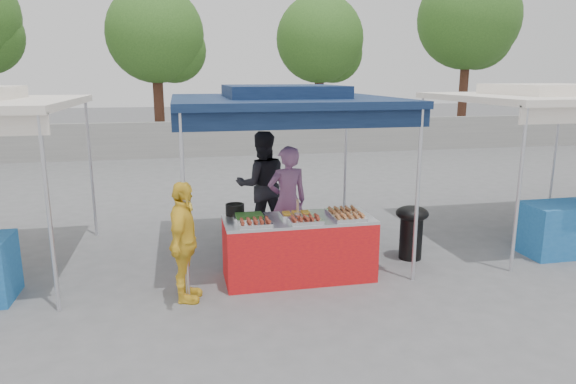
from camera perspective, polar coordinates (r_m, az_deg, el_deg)
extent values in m
plane|color=slate|center=(7.24, 1.00, -9.18)|extent=(80.00, 80.00, 0.00)
cube|color=gray|center=(17.73, -7.06, 5.92)|extent=(40.00, 0.25, 1.20)
cylinder|color=silver|center=(6.24, -11.46, -1.95)|extent=(0.05, 0.05, 2.30)
cylinder|color=silver|center=(6.93, 14.17, -0.60)|extent=(0.05, 0.05, 2.30)
cylinder|color=silver|center=(9.17, -11.74, 2.76)|extent=(0.05, 0.05, 2.30)
cylinder|color=silver|center=(9.66, 6.38, 3.45)|extent=(0.05, 0.05, 2.30)
cube|color=#122549|center=(7.70, -0.63, 10.14)|extent=(3.20, 3.20, 0.10)
cube|color=#122549|center=(7.69, -0.63, 11.10)|extent=(1.65, 1.65, 0.18)
cube|color=#122549|center=(6.25, 2.13, 8.11)|extent=(3.20, 0.04, 0.25)
cylinder|color=silver|center=(6.41, -24.99, -2.52)|extent=(0.05, 0.05, 2.30)
cylinder|color=silver|center=(9.29, -21.03, 2.30)|extent=(0.05, 0.05, 2.30)
cylinder|color=silver|center=(7.70, 24.25, -0.02)|extent=(0.05, 0.05, 2.30)
cylinder|color=silver|center=(10.22, 14.40, 3.65)|extent=(0.05, 0.05, 2.30)
cylinder|color=silver|center=(11.86, 27.54, 3.82)|extent=(0.05, 0.05, 2.30)
cube|color=white|center=(9.65, 26.96, 9.32)|extent=(3.20, 3.20, 0.10)
cube|color=white|center=(9.65, 27.04, 10.09)|extent=(1.65, 1.65, 0.18)
cylinder|color=#49281C|center=(19.21, -14.17, 9.89)|extent=(0.36, 0.36, 3.69)
sphere|color=#386A23|center=(19.24, -14.56, 16.63)|extent=(3.37, 3.37, 3.37)
sphere|color=#386A23|center=(19.40, -12.61, 15.14)|extent=(2.32, 2.32, 2.32)
cylinder|color=#49281C|center=(20.50, 3.47, 10.36)|extent=(0.36, 0.36, 3.65)
sphere|color=#386A23|center=(20.53, 3.55, 16.63)|extent=(3.34, 3.34, 3.34)
sphere|color=#386A23|center=(20.86, 5.03, 15.11)|extent=(2.29, 2.29, 2.29)
cylinder|color=#49281C|center=(22.77, 18.92, 10.94)|extent=(0.36, 0.36, 4.43)
sphere|color=#386A23|center=(22.87, 19.44, 17.76)|extent=(4.05, 4.05, 4.05)
sphere|color=#386A23|center=(23.30, 20.36, 16.02)|extent=(2.79, 2.79, 2.79)
cube|color=red|center=(7.01, 1.20, -6.40)|extent=(2.00, 0.80, 0.81)
cube|color=silver|center=(6.88, 1.22, -3.06)|extent=(2.00, 0.80, 0.04)
cube|color=white|center=(6.52, -3.68, -3.56)|extent=(0.42, 0.30, 0.05)
cube|color=maroon|center=(6.51, -3.69, -3.24)|extent=(0.35, 0.25, 0.02)
cube|color=white|center=(6.65, 1.96, -3.23)|extent=(0.42, 0.30, 0.05)
cube|color=maroon|center=(6.64, 1.97, -2.92)|extent=(0.35, 0.25, 0.02)
cube|color=white|center=(6.81, 6.82, -2.92)|extent=(0.42, 0.30, 0.05)
cube|color=#C67843|center=(6.80, 6.83, -2.62)|extent=(0.35, 0.25, 0.02)
cube|color=white|center=(6.81, -4.32, -2.86)|extent=(0.42, 0.30, 0.05)
cube|color=#2F6321|center=(6.80, -4.33, -2.56)|extent=(0.35, 0.25, 0.02)
cube|color=white|center=(6.93, 0.90, -2.55)|extent=(0.42, 0.30, 0.05)
cube|color=gold|center=(6.92, 0.90, -2.26)|extent=(0.35, 0.25, 0.02)
cube|color=white|center=(7.10, 6.06, -2.24)|extent=(0.42, 0.30, 0.05)
cube|color=#C67843|center=(7.09, 6.07, -1.95)|extent=(0.35, 0.25, 0.02)
cylinder|color=black|center=(7.05, -5.92, -1.93)|extent=(0.26, 0.26, 0.15)
cylinder|color=silver|center=(6.71, 1.07, -2.82)|extent=(0.09, 0.09, 0.11)
cylinder|color=black|center=(7.97, 13.50, -4.94)|extent=(0.34, 0.34, 0.66)
ellipsoid|color=black|center=(7.86, 13.64, -2.28)|extent=(0.49, 0.49, 0.22)
cube|color=#1645B8|center=(7.48, -3.19, -7.18)|extent=(0.52, 0.36, 0.31)
cube|color=#1645B8|center=(7.76, 2.82, -6.43)|extent=(0.51, 0.36, 0.31)
cube|color=#1645B8|center=(7.67, 2.84, -4.28)|extent=(0.51, 0.35, 0.30)
imported|color=#9B6392|center=(7.77, -0.06, -1.06)|extent=(0.67, 0.48, 1.69)
imported|color=#212227|center=(8.66, -2.91, 0.80)|extent=(0.89, 0.69, 1.81)
imported|color=yellow|center=(6.34, -11.50, -5.50)|extent=(0.54, 0.93, 1.50)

